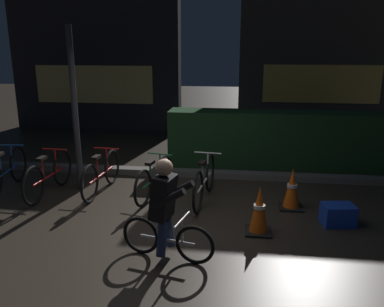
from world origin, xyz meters
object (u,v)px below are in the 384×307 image
object	(u,v)px
parked_bike_left_mid	(49,175)
parked_bike_right_mid	(204,181)
traffic_cone_far	(292,189)
street_post	(75,111)
parked_bike_center_left	(102,174)
cyclist	(165,209)
blue_crate	(338,215)
traffic_cone_near	(259,210)
parked_bike_center_right	(154,179)
parked_bike_leftmost	(6,171)

from	to	relation	value
parked_bike_left_mid	parked_bike_right_mid	world-z (taller)	parked_bike_right_mid
parked_bike_right_mid	traffic_cone_far	bearing A→B (deg)	-89.47
street_post	parked_bike_center_left	xyz separation A→B (m)	(0.43, -0.08, -1.07)
cyclist	parked_bike_left_mid	bearing A→B (deg)	155.67
blue_crate	cyclist	bearing A→B (deg)	-151.90
street_post	traffic_cone_near	bearing A→B (deg)	-22.79
parked_bike_center_right	traffic_cone_far	xyz separation A→B (m)	(2.24, -0.21, -0.00)
parked_bike_right_mid	parked_bike_left_mid	bearing A→B (deg)	96.54
blue_crate	traffic_cone_far	bearing A→B (deg)	138.63
parked_bike_leftmost	parked_bike_center_left	size ratio (longest dim) A/B	1.03
parked_bike_right_mid	street_post	bearing A→B (deg)	89.39
parked_bike_right_mid	parked_bike_center_right	bearing A→B (deg)	90.16
cyclist	parked_bike_right_mid	bearing A→B (deg)	94.42
traffic_cone_far	cyclist	bearing A→B (deg)	-133.83
parked_bike_center_left	blue_crate	xyz separation A→B (m)	(3.80, -0.82, -0.19)
parked_bike_leftmost	cyclist	bearing A→B (deg)	-127.41
parked_bike_center_left	traffic_cone_far	xyz separation A→B (m)	(3.20, -0.30, -0.02)
parked_bike_leftmost	traffic_cone_near	bearing A→B (deg)	-111.04
parked_bike_right_mid	traffic_cone_far	world-z (taller)	parked_bike_right_mid
parked_bike_center_left	traffic_cone_far	distance (m)	3.21
parked_bike_center_right	parked_bike_center_left	bearing A→B (deg)	96.08
blue_crate	cyclist	xyz separation A→B (m)	(-2.26, -1.21, 0.48)
traffic_cone_far	cyclist	xyz separation A→B (m)	(-1.66, -1.73, 0.31)
street_post	parked_bike_right_mid	distance (m)	2.49
parked_bike_left_mid	parked_bike_center_right	distance (m)	1.82
parked_bike_left_mid	parked_bike_center_right	size ratio (longest dim) A/B	1.08
parked_bike_left_mid	cyclist	bearing A→B (deg)	-124.87
parked_bike_left_mid	blue_crate	distance (m)	4.70
parked_bike_left_mid	cyclist	size ratio (longest dim) A/B	1.29
parked_bike_left_mid	traffic_cone_near	bearing A→B (deg)	-103.68
parked_bike_right_mid	blue_crate	bearing A→B (deg)	-102.47
street_post	blue_crate	bearing A→B (deg)	-12.02
street_post	parked_bike_leftmost	bearing A→B (deg)	-171.20
parked_bike_left_mid	traffic_cone_far	xyz separation A→B (m)	(4.06, -0.09, -0.02)
parked_bike_center_left	cyclist	bearing A→B (deg)	-139.44
parked_bike_center_right	blue_crate	distance (m)	2.94
parked_bike_center_right	cyclist	distance (m)	2.05
parked_bike_center_right	cyclist	size ratio (longest dim) A/B	1.20
street_post	parked_bike_center_left	world-z (taller)	street_post
parked_bike_leftmost	parked_bike_right_mid	size ratio (longest dim) A/B	1.00
parked_bike_right_mid	traffic_cone_far	xyz separation A→B (m)	(1.39, -0.13, -0.03)
parked_bike_leftmost	traffic_cone_far	size ratio (longest dim) A/B	2.51
parked_bike_right_mid	traffic_cone_near	xyz separation A→B (m)	(0.85, -1.05, -0.02)
parked_bike_leftmost	cyclist	xyz separation A→B (m)	(3.24, -1.91, 0.28)
blue_crate	parked_bike_center_left	bearing A→B (deg)	167.79
traffic_cone_near	blue_crate	xyz separation A→B (m)	(1.13, 0.40, -0.18)
parked_bike_center_left	parked_bike_center_right	bearing A→B (deg)	-91.73
traffic_cone_near	cyclist	world-z (taller)	cyclist
parked_bike_left_mid	blue_crate	xyz separation A→B (m)	(4.66, -0.61, -0.19)
parked_bike_right_mid	traffic_cone_near	world-z (taller)	parked_bike_right_mid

